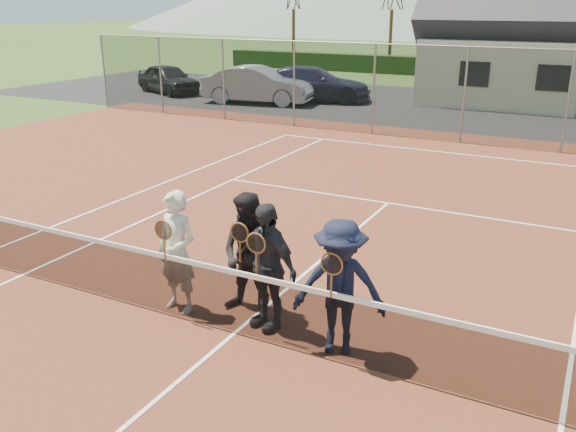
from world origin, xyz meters
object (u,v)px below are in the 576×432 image
object	(u,v)px
car_a	(168,79)
player_c	(267,266)
player_b	(251,255)
player_d	(340,288)
car_c	(312,84)
tennis_net	(234,299)
car_b	(258,85)
player_a	(177,252)

from	to	relation	value
car_a	player_c	size ratio (longest dim) A/B	2.29
player_b	player_d	size ratio (longest dim) A/B	1.00
car_c	tennis_net	xyz separation A→B (m)	(8.01, -19.26, -0.23)
car_b	car_c	size ratio (longest dim) A/B	0.92
car_b	player_c	xyz separation A→B (m)	(10.12, -17.13, 0.11)
car_a	tennis_net	size ratio (longest dim) A/B	0.35
tennis_net	player_c	xyz separation A→B (m)	(0.28, 0.39, 0.38)
car_a	car_c	xyz separation A→B (m)	(7.43, 0.96, 0.07)
car_b	player_a	xyz separation A→B (m)	(8.76, -17.30, 0.11)
player_a	player_d	bearing A→B (deg)	0.38
player_c	player_d	size ratio (longest dim) A/B	1.00
car_b	car_a	bearing A→B (deg)	72.11
player_a	player_d	size ratio (longest dim) A/B	1.00
player_c	player_a	bearing A→B (deg)	-172.92
player_a	player_c	size ratio (longest dim) A/B	1.00
car_b	player_b	xyz separation A→B (m)	(9.73, -16.90, 0.11)
car_a	player_c	bearing A→B (deg)	-115.43
player_a	player_b	bearing A→B (deg)	22.24
player_b	player_d	bearing A→B (deg)	-14.11
player_d	car_c	bearing A→B (deg)	116.34
car_a	player_b	distance (m)	23.40
car_b	player_a	bearing A→B (deg)	-163.05
car_c	player_a	size ratio (longest dim) A/B	2.96
player_b	tennis_net	bearing A→B (deg)	-79.84
player_c	player_b	bearing A→B (deg)	149.56
car_c	player_d	xyz separation A→B (m)	(9.42, -19.03, 0.15)
player_b	player_d	distance (m)	1.57
car_a	player_d	size ratio (longest dim) A/B	2.29
car_c	player_b	xyz separation A→B (m)	(7.90, -18.65, 0.15)
player_c	player_d	world-z (taller)	same
car_c	tennis_net	world-z (taller)	car_c
car_a	car_b	distance (m)	5.65
car_a	player_a	size ratio (longest dim) A/B	2.29
car_a	player_a	bearing A→B (deg)	-118.26
player_a	player_d	world-z (taller)	same
player_a	player_b	distance (m)	1.06
player_a	car_b	bearing A→B (deg)	116.85
tennis_net	player_c	world-z (taller)	player_c
player_a	player_c	xyz separation A→B (m)	(1.37, 0.17, -0.00)
car_b	car_c	bearing A→B (deg)	-56.28
car_b	player_c	world-z (taller)	player_c
car_a	player_a	xyz separation A→B (m)	(14.35, -18.08, 0.22)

